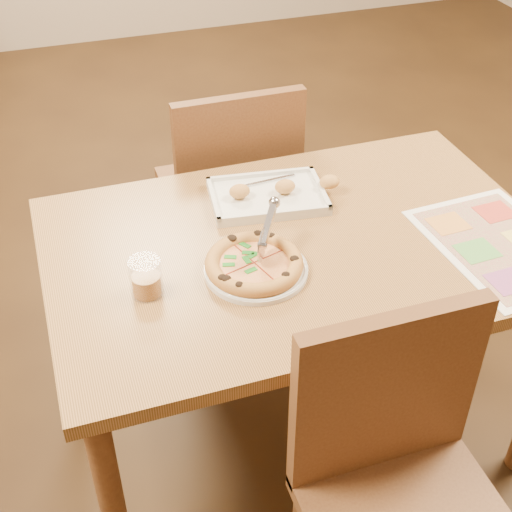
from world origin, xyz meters
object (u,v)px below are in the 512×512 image
object	(u,v)px
plate	(256,270)
pizza	(254,264)
glass_tumbler	(146,279)
chair_far	(232,177)
appetizer_tray	(271,195)
dining_table	(297,267)
menu	(502,245)
chair_near	(400,462)
pizza_cutter	(266,231)

from	to	relation	value
plate	pizza	distance (m)	0.02
plate	glass_tumbler	xyz separation A→B (m)	(-0.27, 0.01, 0.04)
chair_far	glass_tumbler	world-z (taller)	chair_far
pizza	appetizer_tray	bearing A→B (deg)	63.27
dining_table	menu	world-z (taller)	menu
glass_tumbler	menu	bearing A→B (deg)	-6.55
plate	glass_tumbler	world-z (taller)	glass_tumbler
glass_tumbler	menu	world-z (taller)	glass_tumbler
dining_table	glass_tumbler	xyz separation A→B (m)	(-0.41, -0.08, 0.13)
dining_table	chair_near	xyz separation A→B (m)	(0.00, -0.60, -0.07)
menu	appetizer_tray	bearing A→B (deg)	141.58
pizza_cutter	chair_far	bearing A→B (deg)	23.90
dining_table	chair_far	size ratio (longest dim) A/B	2.77
glass_tumbler	plate	bearing A→B (deg)	-1.33
glass_tumbler	chair_far	bearing A→B (deg)	58.74
dining_table	pizza	distance (m)	0.20
appetizer_tray	dining_table	bearing A→B (deg)	-89.08
glass_tumbler	pizza	bearing A→B (deg)	-1.01
chair_near	chair_far	distance (m)	1.20
chair_near	appetizer_tray	size ratio (longest dim) A/B	1.25
plate	pizza_cutter	size ratio (longest dim) A/B	1.74
plate	glass_tumbler	size ratio (longest dim) A/B	2.64
pizza	plate	bearing A→B (deg)	-19.26
appetizer_tray	menu	xyz separation A→B (m)	(0.49, -0.39, -0.01)
dining_table	menu	bearing A→B (deg)	-20.59
pizza	menu	xyz separation A→B (m)	(0.64, -0.10, -0.02)
pizza	glass_tumbler	distance (m)	0.26
plate	pizza	xyz separation A→B (m)	(-0.00, 0.00, 0.02)
pizza_cutter	menu	bearing A→B (deg)	-69.96
plate	glass_tumbler	distance (m)	0.27
dining_table	plate	bearing A→B (deg)	-149.39
pizza	menu	world-z (taller)	pizza
appetizer_tray	menu	bearing A→B (deg)	-38.42
appetizer_tray	glass_tumbler	xyz separation A→B (m)	(-0.41, -0.29, 0.03)
pizza_cutter	menu	size ratio (longest dim) A/B	0.32
dining_table	menu	size ratio (longest dim) A/B	2.87
chair_far	menu	size ratio (longest dim) A/B	1.04
plate	dining_table	bearing A→B (deg)	30.61
appetizer_tray	chair_near	bearing A→B (deg)	-89.76
pizza	appetizer_tray	world-z (taller)	appetizer_tray
dining_table	glass_tumbler	world-z (taller)	glass_tumbler
plate	appetizer_tray	world-z (taller)	appetizer_tray
chair_near	menu	bearing A→B (deg)	40.57
menu	plate	bearing A→B (deg)	171.26
chair_far	appetizer_tray	size ratio (longest dim) A/B	1.25
chair_far	pizza	distance (m)	0.73
dining_table	chair_near	size ratio (longest dim) A/B	2.77
appetizer_tray	glass_tumbler	world-z (taller)	glass_tumbler
chair_near	pizza_cutter	xyz separation A→B (m)	(-0.11, 0.56, 0.24)
dining_table	plate	world-z (taller)	plate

